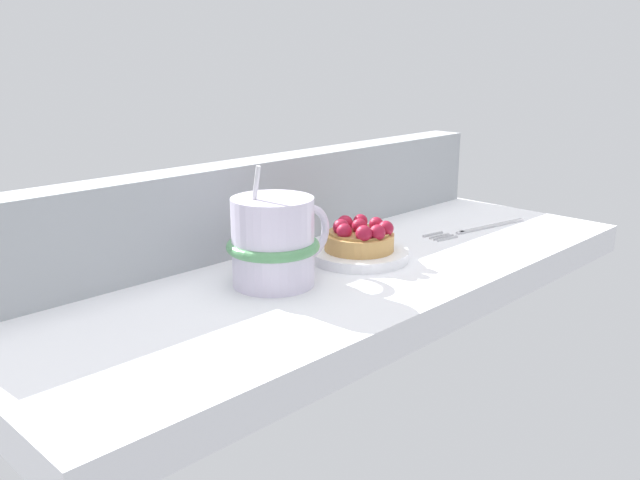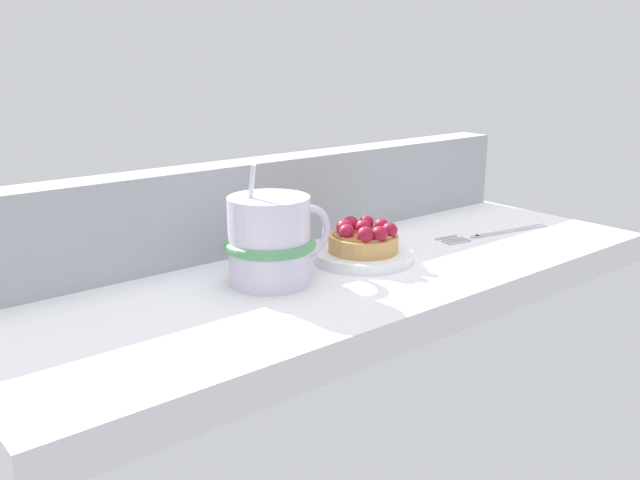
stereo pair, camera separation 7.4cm
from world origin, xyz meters
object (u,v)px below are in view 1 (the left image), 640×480
object	(u,v)px
coffee_mug	(274,242)
dessert_fork	(478,228)
dessert_plate	(362,255)
raspberry_tart	(362,238)

from	to	relation	value
coffee_mug	dessert_fork	xyz separation A→B (cm)	(33.97, -3.35, -4.28)
dessert_fork	dessert_plate	bearing A→B (deg)	173.72
dessert_plate	dessert_fork	size ratio (longest dim) A/B	0.65
coffee_mug	dessert_fork	distance (cm)	34.40
dessert_plate	dessert_fork	world-z (taller)	dessert_plate
dessert_plate	dessert_fork	bearing A→B (deg)	-6.28
raspberry_tart	dessert_fork	xyz separation A→B (cm)	(21.41, -2.34, -2.43)
raspberry_tart	coffee_mug	world-z (taller)	coffee_mug
dessert_plate	coffee_mug	world-z (taller)	coffee_mug
coffee_mug	dessert_plate	bearing A→B (deg)	-4.54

